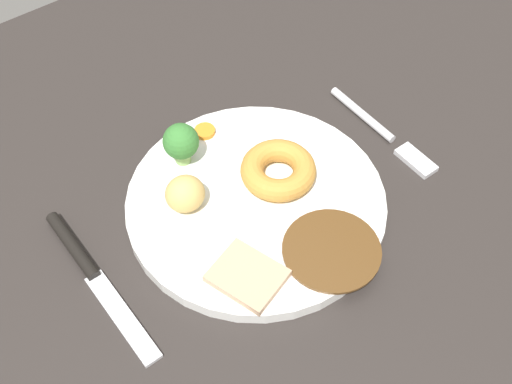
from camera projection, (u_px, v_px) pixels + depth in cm
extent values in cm
cube|color=#2B2623|center=(240.00, 220.00, 65.52)|extent=(120.00, 84.00, 3.60)
cylinder|color=white|center=(256.00, 203.00, 63.75)|extent=(25.40, 25.40, 1.40)
cylinder|color=#563819|center=(332.00, 250.00, 59.33)|extent=(9.13, 9.13, 0.30)
cube|color=tan|center=(247.00, 276.00, 57.36)|extent=(6.66, 7.35, 0.80)
torus|color=#C68938|center=(277.00, 169.00, 64.00)|extent=(7.50, 7.50, 2.30)
ellipsoid|color=#D8B260|center=(185.00, 194.00, 61.27)|extent=(4.24, 4.03, 3.60)
cylinder|color=orange|center=(205.00, 131.00, 68.40)|extent=(2.20, 2.20, 0.49)
cylinder|color=#8CB766|center=(183.00, 155.00, 65.61)|extent=(1.59, 1.59, 1.58)
sphere|color=#387A33|center=(181.00, 141.00, 63.98)|extent=(3.64, 3.64, 3.64)
cylinder|color=silver|center=(362.00, 114.00, 71.64)|extent=(0.99, 9.51, 0.90)
cube|color=silver|center=(416.00, 160.00, 67.68)|extent=(2.04, 4.52, 0.60)
cylinder|color=black|center=(73.00, 246.00, 60.75)|extent=(1.23, 8.50, 1.20)
cube|color=silver|center=(122.00, 317.00, 56.66)|extent=(1.73, 10.51, 0.40)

